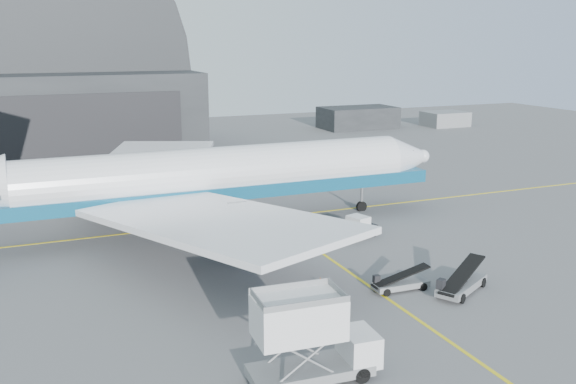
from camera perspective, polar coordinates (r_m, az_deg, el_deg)
name	(u,v)px	position (r m, az deg, el deg)	size (l,w,h in m)	color
ground	(378,292)	(43.95, 7.99, -8.80)	(200.00, 200.00, 0.00)	#565659
taxi_lines	(301,239)	(54.53, 1.21, -4.20)	(80.00, 42.12, 0.02)	yellow
hangar	(11,90)	(100.00, -23.43, 8.35)	(50.00, 28.30, 28.00)	black
distant_bldg_a	(358,128)	(123.20, 6.21, 5.67)	(14.00, 8.00, 4.00)	black
distant_bldg_b	(445,126)	(128.99, 13.74, 5.71)	(8.00, 6.00, 2.80)	gray
airliner	(199,178)	(56.67, -7.94, 1.28)	(48.02, 46.57, 16.85)	white
catering_truck	(309,338)	(32.21, 1.89, -12.88)	(6.65, 2.84, 4.48)	gray
pushback_tug	(354,229)	(55.25, 5.91, -3.31)	(4.35, 3.24, 1.80)	black
belt_loader_a	(461,284)	(44.79, 15.13, -7.88)	(5.04, 3.83, 1.97)	gray
belt_loader_b	(400,283)	(44.34, 9.91, -7.99)	(4.15, 1.55, 1.57)	gray
traffic_cone	(320,281)	(44.73, 2.88, -7.92)	(0.38, 0.38, 0.55)	#DF5707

